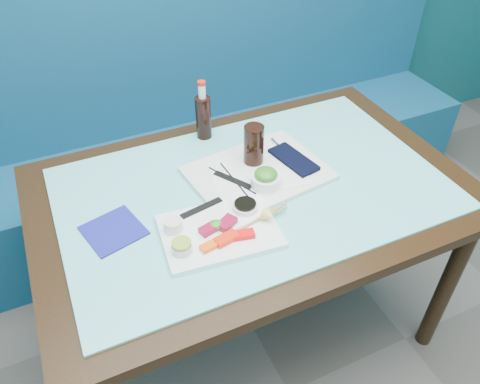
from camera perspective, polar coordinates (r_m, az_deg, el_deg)
name	(u,v)px	position (r m, az deg, el deg)	size (l,w,h in m)	color
booth_bench	(179,148)	(2.37, -7.43, 5.33)	(3.00, 0.56, 1.17)	navy
dining_table	(253,208)	(1.57, 1.56, -1.95)	(1.40, 0.90, 0.75)	black
glass_top	(253,188)	(1.52, 1.62, 0.48)	(1.22, 0.76, 0.01)	#67CDCE
sashimi_plate	(220,231)	(1.35, -2.51, -4.82)	(0.33, 0.24, 0.02)	white
salmon_left	(210,246)	(1.30, -3.65, -6.56)	(0.06, 0.03, 0.01)	#FF5E0A
salmon_mid	(226,239)	(1.31, -1.69, -5.72)	(0.07, 0.03, 0.02)	#FF260A
salmon_right	(243,235)	(1.32, 0.40, -5.23)	(0.06, 0.03, 0.02)	#FF0E0A
tuna_left	(209,229)	(1.34, -3.81, -4.54)	(0.05, 0.03, 0.02)	maroon
tuna_right	(227,223)	(1.35, -1.64, -3.83)	(0.06, 0.04, 0.02)	maroon
seaweed_garnish	(216,225)	(1.35, -2.90, -4.01)	(0.04, 0.04, 0.02)	#248D20
ramekin_wasabi	(182,248)	(1.29, -7.10, -6.79)	(0.06, 0.06, 0.02)	white
wasabi_fill	(181,244)	(1.28, -7.16, -6.26)	(0.05, 0.05, 0.01)	#8CAB37
ramekin_ginger	(173,226)	(1.35, -8.15, -4.17)	(0.05, 0.05, 0.02)	white
ginger_fill	(173,222)	(1.34, -8.21, -3.66)	(0.05, 0.05, 0.01)	beige
soy_dish	(245,206)	(1.41, 0.63, -1.77)	(0.08, 0.08, 0.02)	white
soy_fill	(245,204)	(1.40, 0.64, -1.45)	(0.07, 0.07, 0.01)	black
lemon_wedge	(269,216)	(1.36, 3.60, -2.93)	(0.04, 0.04, 0.03)	#F4E473
chopstick_sleeve	(201,208)	(1.42, -4.72, -1.93)	(0.14, 0.02, 0.00)	black
wooden_chopstick_a	(256,220)	(1.37, 1.98, -3.49)	(0.01, 0.01, 0.24)	#AE7C52
wooden_chopstick_b	(259,220)	(1.37, 2.35, -3.39)	(0.01, 0.01, 0.20)	#9D8649
serving_tray	(258,173)	(1.56, 2.18, 2.30)	(0.43, 0.33, 0.02)	white
paper_placemat	(258,171)	(1.55, 2.19, 2.56)	(0.31, 0.22, 0.00)	white
seaweed_bowl	(266,181)	(1.49, 3.14, 1.39)	(0.09, 0.09, 0.04)	white
seaweed_salad	(266,174)	(1.47, 3.17, 2.17)	(0.07, 0.07, 0.04)	#2C781B
cola_glass	(254,145)	(1.56, 1.68, 5.79)	(0.07, 0.07, 0.14)	black
navy_pouch	(293,160)	(1.60, 6.54, 3.96)	(0.08, 0.18, 0.01)	black
fork	(277,144)	(1.67, 4.58, 5.80)	(0.01, 0.01, 0.08)	silver
black_chopstick_a	(232,180)	(1.51, -1.01, 1.45)	(0.01, 0.01, 0.20)	black
black_chopstick_b	(234,180)	(1.51, -0.74, 1.53)	(0.01, 0.01, 0.20)	black
tray_sleeve	(233,180)	(1.51, -0.87, 1.47)	(0.02, 0.14, 0.00)	black
cola_bottle_body	(203,118)	(1.71, -4.48, 9.03)	(0.06, 0.06, 0.16)	black
cola_bottle_neck	(202,91)	(1.66, -4.67, 12.14)	(0.03, 0.03, 0.05)	white
cola_bottle_cap	(201,83)	(1.65, -4.73, 13.09)	(0.03, 0.03, 0.01)	red
blue_napkin	(114,230)	(1.41, -15.16, -4.55)	(0.16, 0.16, 0.01)	navy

